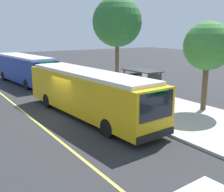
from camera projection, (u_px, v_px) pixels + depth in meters
ground_plane at (67, 115)px, 18.17m from camera, size 120.00×120.00×0.00m
sidewalk_curb at (138, 101)px, 21.39m from camera, size 44.00×6.40×0.15m
lane_stripe_center at (35, 121)px, 16.98m from camera, size 36.00×0.14×0.01m
transit_bus_main at (88, 92)px, 17.51m from camera, size 12.20×3.34×2.95m
transit_bus_second at (24, 68)px, 29.00m from camera, size 11.02×3.58×2.95m
bus_shelter at (142, 79)px, 20.51m from camera, size 2.90×1.60×2.48m
waiting_bench at (142, 96)px, 20.58m from camera, size 1.60×0.48×0.95m
route_sign_post at (145, 90)px, 16.40m from camera, size 0.44×0.08×2.80m
pedestrian_commuter at (124, 91)px, 20.01m from camera, size 0.24×0.40×1.69m
street_tree_upstreet at (208, 47)px, 17.92m from camera, size 3.16×3.16×5.88m
street_tree_downstreet at (117, 22)px, 24.78m from camera, size 4.47×4.47×8.30m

